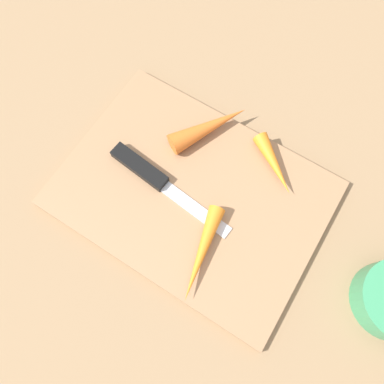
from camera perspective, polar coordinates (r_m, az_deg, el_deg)
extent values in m
plane|color=#8C6D4C|center=(0.52, 0.00, -0.44)|extent=(1.40, 1.40, 0.00)
cube|color=#99704C|center=(0.52, 0.00, -0.22)|extent=(0.36, 0.26, 0.01)
cube|color=#B7B7BC|center=(0.50, 0.58, -2.73)|extent=(0.11, 0.03, 0.00)
cube|color=black|center=(0.52, -8.15, 3.93)|extent=(0.09, 0.03, 0.01)
cone|color=orange|center=(0.54, 2.70, 10.07)|extent=(0.09, 0.12, 0.03)
cone|color=orange|center=(0.53, 12.67, 4.21)|extent=(0.09, 0.07, 0.02)
cone|color=orange|center=(0.48, 1.51, -9.43)|extent=(0.05, 0.13, 0.02)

